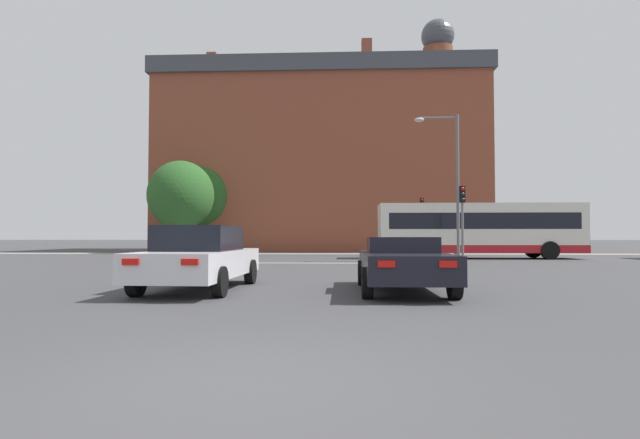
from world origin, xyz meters
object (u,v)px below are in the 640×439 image
at_px(car_saloon_left, 200,257).
at_px(street_lamp_junction, 450,172).
at_px(pedestrian_walking_east, 409,242).
at_px(bus_crossing_lead, 478,229).
at_px(pedestrian_waiting, 455,240).
at_px(traffic_light_far_right, 422,216).
at_px(car_roadster_right, 402,263).
at_px(traffic_light_near_right, 462,211).

relative_size(car_saloon_left, street_lamp_junction, 0.66).
bearing_deg(pedestrian_walking_east, bus_crossing_lead, -19.89).
bearing_deg(pedestrian_waiting, traffic_light_far_right, 66.72).
xyz_separation_m(car_saloon_left, car_roadster_right, (4.73, -0.16, -0.11)).
xyz_separation_m(car_roadster_right, street_lamp_junction, (4.11, 14.01, 3.92)).
distance_m(car_roadster_right, pedestrian_walking_east, 24.65).
bearing_deg(traffic_light_far_right, pedestrian_walking_east, 152.49).
bearing_deg(bus_crossing_lead, traffic_light_far_right, -161.23).
distance_m(car_roadster_right, pedestrian_waiting, 25.06).
height_order(pedestrian_waiting, pedestrian_walking_east, pedestrian_waiting).
xyz_separation_m(street_lamp_junction, pedestrian_walking_east, (-0.72, 10.40, -3.66)).
height_order(traffic_light_near_right, pedestrian_waiting, traffic_light_near_right).
xyz_separation_m(traffic_light_near_right, street_lamp_junction, (-0.31, 1.20, 2.05)).
relative_size(car_saloon_left, pedestrian_walking_east, 3.15).
bearing_deg(bus_crossing_lead, pedestrian_waiting, 178.52).
distance_m(car_saloon_left, pedestrian_walking_east, 25.58).
bearing_deg(traffic_light_far_right, pedestrian_waiting, 4.81).
xyz_separation_m(car_roadster_right, traffic_light_near_right, (4.42, 12.81, 1.87)).
distance_m(street_lamp_junction, pedestrian_waiting, 11.03).
bearing_deg(street_lamp_junction, traffic_light_far_right, 89.20).
bearing_deg(street_lamp_junction, car_saloon_left, -122.52).
relative_size(traffic_light_near_right, pedestrian_walking_east, 2.36).
bearing_deg(car_saloon_left, street_lamp_junction, 58.94).
xyz_separation_m(street_lamp_junction, pedestrian_waiting, (2.50, 10.15, -3.52)).
distance_m(car_roadster_right, bus_crossing_lead, 18.70).
distance_m(bus_crossing_lead, traffic_light_far_right, 6.88).
bearing_deg(bus_crossing_lead, street_lamp_junction, -33.52).
bearing_deg(street_lamp_junction, pedestrian_walking_east, 93.97).
height_order(car_roadster_right, traffic_light_far_right, traffic_light_far_right).
relative_size(car_roadster_right, traffic_light_near_right, 1.26).
xyz_separation_m(car_roadster_right, traffic_light_far_right, (4.24, 23.97, 2.06)).
distance_m(traffic_light_far_right, pedestrian_walking_east, 2.04).
height_order(car_roadster_right, pedestrian_walking_east, pedestrian_walking_east).
height_order(car_saloon_left, pedestrian_walking_east, pedestrian_walking_east).
relative_size(car_roadster_right, traffic_light_far_right, 1.16).
bearing_deg(traffic_light_far_right, traffic_light_near_right, -89.11).
xyz_separation_m(car_roadster_right, pedestrian_waiting, (6.61, 24.17, 0.40)).
relative_size(car_saloon_left, car_roadster_right, 1.06).
bearing_deg(traffic_light_far_right, street_lamp_junction, -90.80).
xyz_separation_m(traffic_light_far_right, traffic_light_near_right, (0.17, -11.15, -0.19)).
xyz_separation_m(car_saloon_left, street_lamp_junction, (8.83, 13.86, 3.80)).
relative_size(bus_crossing_lead, pedestrian_waiting, 6.44).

